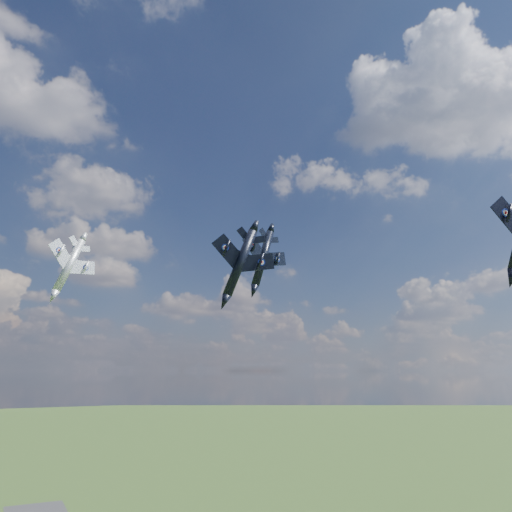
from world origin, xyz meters
TOP-DOWN VIEW (x-y plane):
  - jet_lead_navy at (2.79, 7.43)m, footprint 14.02×15.99m
  - jet_high_navy at (14.12, 22.16)m, footprint 12.95×16.01m
  - jet_left_silver at (-16.59, 29.95)m, footprint 13.96×15.77m

SIDE VIEW (x-z plane):
  - jet_lead_navy at x=2.79m, z-range 78.47..84.49m
  - jet_left_silver at x=-16.59m, z-range 80.44..86.54m
  - jet_high_navy at x=14.12m, z-range 83.13..89.29m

